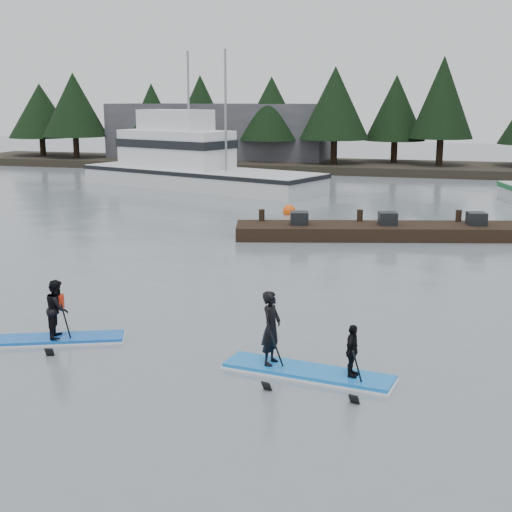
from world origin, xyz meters
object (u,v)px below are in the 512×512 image
(floating_dock, at_px, (438,231))
(paddleboard_solo, at_px, (58,318))
(paddleboard_duo, at_px, (302,351))
(fishing_boat_large, at_px, (194,176))

(floating_dock, relative_size, paddleboard_solo, 5.44)
(paddleboard_solo, bearing_deg, paddleboard_duo, -26.95)
(floating_dock, relative_size, paddleboard_duo, 4.55)
(floating_dock, distance_m, paddleboard_solo, 17.00)
(paddleboard_solo, bearing_deg, floating_dock, 39.64)
(fishing_boat_large, distance_m, paddleboard_duo, 31.29)
(floating_dock, xyz_separation_m, paddleboard_duo, (-2.11, -15.49, 0.23))
(floating_dock, height_order, paddleboard_solo, paddleboard_solo)
(fishing_boat_large, bearing_deg, paddleboard_duo, -45.66)
(fishing_boat_large, xyz_separation_m, paddleboard_duo, (13.13, -28.40, -0.19))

